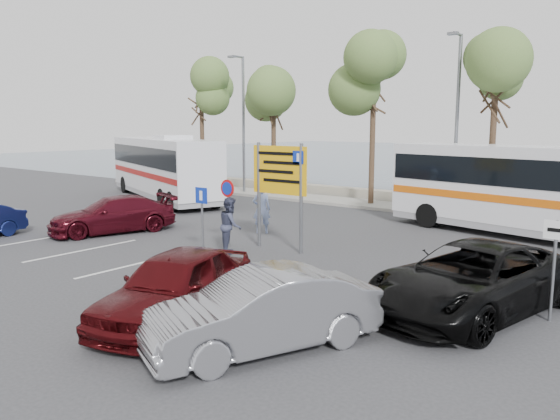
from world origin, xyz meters
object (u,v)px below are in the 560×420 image
Objects in this scene: street_lamp_right at (456,115)px; car_red at (176,286)px; coach_bus_right at (543,194)px; street_lamp_left at (243,118)px; direction_sign at (279,178)px; car_silver_b at (262,311)px; coach_bus_left at (163,169)px; suv_black at (473,279)px; pedestrian_near at (262,209)px; pedestrian_far at (231,225)px; car_maroon at (113,215)px.

street_lamp_right is 17.45m from car_red.
coach_bus_right is (4.50, -3.02, -2.91)m from street_lamp_right.
street_lamp_right is (13.00, 0.00, 0.00)m from street_lamp_left.
direction_sign is 9.80m from coach_bus_right.
coach_bus_right is (6.50, 7.30, -0.75)m from direction_sign.
coach_bus_left is at bearing 168.28° from car_silver_b.
pedestrian_near is at bearing 169.87° from suv_black.
car_silver_b is 7.98m from pedestrian_far.
street_lamp_left reaches higher than pedestrian_near.
pedestrian_far is (6.00, 0.37, 0.22)m from car_maroon.
coach_bus_left is at bearing 17.38° from pedestrian_far.
direction_sign is at bearing -100.94° from street_lamp_right.
direction_sign is (11.00, -10.32, -2.17)m from street_lamp_left.
coach_bus_left is 2.09× the size of suv_black.
car_silver_b is at bearing -46.95° from street_lamp_left.
car_maroon is 2.62× the size of pedestrian_far.
street_lamp_right is 10.73m from direction_sign.
car_maroon is 2.52× the size of pedestrian_near.
car_silver_b is at bearing -16.22° from car_red.
direction_sign is at bearing 32.86° from car_maroon.
car_silver_b is 2.36× the size of pedestrian_near.
car_red reaches higher than car_silver_b.
coach_bus_right is at bearing -82.80° from pedestrian_far.
car_red is 6.56m from suv_black.
pedestrian_far is at bearing 72.83° from pedestrian_near.
coach_bus_left is 9.68m from car_maroon.
car_maroon is at bearing 136.02° from car_red.
coach_bus_left reaches higher than pedestrian_near.
coach_bus_left reaches higher than direction_sign.
street_lamp_left is 18.00m from coach_bus_right.
pedestrian_near reaches higher than car_maroon.
suv_black is at bearing 26.74° from car_red.
direction_sign is at bearing 175.65° from suv_black.
coach_bus_left reaches higher than car_maroon.
suv_black is (14.30, -0.53, 0.08)m from car_maroon.
street_lamp_left and street_lamp_right have the same top height.
direction_sign is 0.80× the size of car_silver_b.
direction_sign is 7.41m from car_maroon.
coach_bus_left is 2.44× the size of car_maroon.
car_red is 0.81× the size of suv_black.
suv_black reaches higher than car_maroon.
street_lamp_left is 1.75× the size of car_red.
car_maroon is 5.86m from pedestrian_near.
pedestrian_far is (-8.30, 0.90, 0.14)m from suv_black.
street_lamp_left is 22.06m from car_red.
street_lamp_right is 4.34× the size of pedestrian_far.
suv_black is (20.30, -8.06, -0.91)m from coach_bus_left.
street_lamp_left is 1.42× the size of suv_black.
pedestrian_near is at bearing -20.64° from coach_bus_left.
coach_bus_right is at bearing 4.32° from coach_bus_left.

